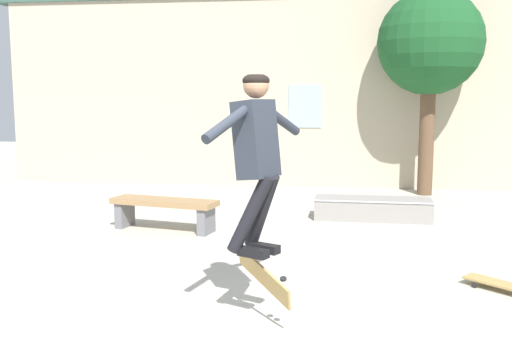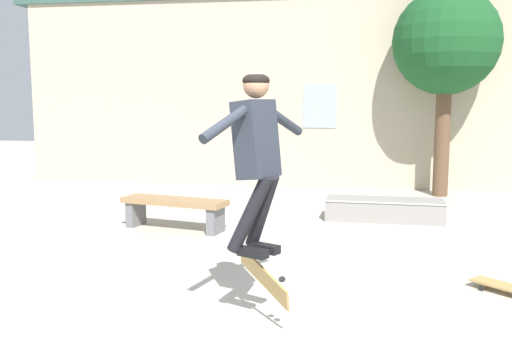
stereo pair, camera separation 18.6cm
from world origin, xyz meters
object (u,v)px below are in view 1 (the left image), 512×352
at_px(tree_right, 430,44).
at_px(park_bench, 164,208).
at_px(skate_ledge, 372,209).
at_px(skateboard_resting, 503,285).
at_px(skater, 256,147).
at_px(skateboard_flipping, 264,276).

bearing_deg(tree_right, park_bench, -138.81).
height_order(park_bench, skate_ledge, park_bench).
xyz_separation_m(park_bench, skate_ledge, (3.02, 1.14, -0.16)).
distance_m(tree_right, skateboard_resting, 6.50).
distance_m(park_bench, skate_ledge, 3.23).
bearing_deg(skateboard_resting, tree_right, 131.28).
xyz_separation_m(tree_right, skater, (-2.46, -6.91, -1.44)).
distance_m(tree_right, skater, 7.47).
bearing_deg(park_bench, skateboard_resting, -15.36).
bearing_deg(park_bench, tree_right, 53.82).
bearing_deg(skate_ledge, skater, -104.18).
bearing_deg(skateboard_resting, skater, -112.17).
height_order(park_bench, skateboard_flipping, skateboard_flipping).
height_order(skate_ledge, skater, skater).
height_order(park_bench, skater, skater).
relative_size(park_bench, skateboard_flipping, 2.51).
relative_size(tree_right, skater, 2.65).
relative_size(park_bench, skater, 1.09).
xyz_separation_m(park_bench, skater, (1.76, -3.23, 1.15)).
bearing_deg(skate_ledge, tree_right, 66.89).
distance_m(skateboard_flipping, skateboard_resting, 2.51).
height_order(tree_right, skateboard_resting, tree_right).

